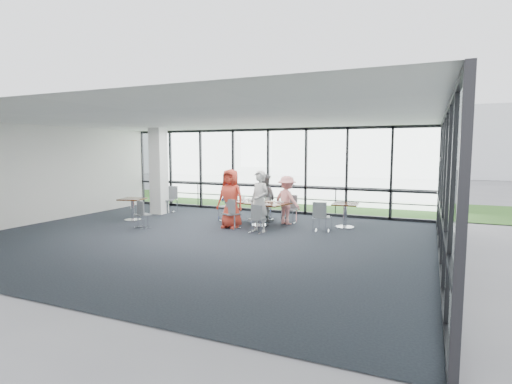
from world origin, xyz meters
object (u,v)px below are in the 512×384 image
at_px(diner_far_left, 265,197).
at_px(diner_end, 230,198).
at_px(side_table_right, 345,208).
at_px(chair_main_nr, 258,219).
at_px(main_table, 260,206).
at_px(chair_main_nl, 231,214).
at_px(diner_near_left, 231,199).
at_px(chair_spare_r, 322,217).
at_px(chair_main_end, 228,207).
at_px(chair_spare_lb, 167,200).
at_px(chair_main_fl, 265,206).
at_px(chair_spare_la, 143,215).
at_px(diner_far_right, 287,200).
at_px(diner_near_right, 260,201).
at_px(side_table_left, 132,202).
at_px(chair_main_fr, 289,210).
at_px(structural_column, 159,171).

height_order(diner_far_left, diner_end, diner_far_left).
bearing_deg(side_table_right, chair_main_nr, -139.36).
relative_size(main_table, chair_main_nl, 2.21).
relative_size(diner_near_left, chair_spare_r, 2.10).
bearing_deg(diner_far_left, chair_main_end, 45.91).
height_order(chair_main_nl, chair_main_end, chair_main_end).
distance_m(diner_near_left, chair_main_nl, 0.46).
relative_size(diner_end, chair_main_end, 1.62).
bearing_deg(chair_main_nr, main_table, 124.20).
relative_size(diner_far_left, chair_main_end, 1.65).
bearing_deg(chair_spare_lb, chair_spare_r, 150.40).
bearing_deg(chair_main_fl, chair_spare_la, 57.70).
bearing_deg(diner_far_right, diner_near_right, 101.96).
bearing_deg(side_table_left, side_table_right, 13.19).
bearing_deg(chair_spare_lb, diner_near_left, 134.98).
xyz_separation_m(chair_main_fr, chair_spare_la, (-3.84, -2.59, -0.03)).
height_order(chair_main_fl, chair_main_fr, chair_main_fl).
relative_size(structural_column, chair_main_nl, 3.57).
relative_size(chair_main_fl, chair_spare_r, 1.11).
relative_size(side_table_left, diner_near_left, 0.50).
relative_size(chair_main_nl, chair_main_fl, 0.94).
bearing_deg(chair_main_nr, diner_far_right, 94.10).
xyz_separation_m(diner_near_right, chair_spare_r, (1.65, 0.84, -0.47)).
height_order(diner_near_left, diner_end, diner_near_left).
bearing_deg(structural_column, side_table_left, -87.53).
xyz_separation_m(diner_near_right, chair_spare_lb, (-4.65, 1.89, -0.41)).
bearing_deg(structural_column, chair_main_nl, -21.15).
xyz_separation_m(chair_main_nl, chair_spare_lb, (-3.62, 1.72, 0.04)).
distance_m(diner_far_right, chair_main_nl, 1.92).
relative_size(chair_spare_la, chair_spare_lb, 0.85).
height_order(diner_near_right, diner_far_left, diner_near_right).
relative_size(side_table_right, diner_near_left, 0.44).
bearing_deg(chair_main_nl, diner_far_right, 71.80).
xyz_separation_m(side_table_right, diner_far_right, (-1.84, -0.17, 0.17)).
bearing_deg(chair_spare_lb, diner_end, 146.86).
bearing_deg(diner_end, chair_main_nr, 52.98).
distance_m(chair_main_nr, chair_main_end, 2.24).
xyz_separation_m(side_table_left, chair_spare_r, (6.39, 0.77, -0.18)).
relative_size(chair_main_nl, chair_main_fr, 1.01).
distance_m(main_table, chair_main_nr, 1.16).
xyz_separation_m(main_table, chair_spare_r, (2.04, -0.08, -0.18)).
height_order(diner_far_right, chair_main_end, diner_far_right).
height_order(structural_column, chair_spare_r, structural_column).
xyz_separation_m(chair_main_nl, chair_main_nr, (1.03, -0.33, -0.04)).
height_order(main_table, chair_spare_r, chair_spare_r).
bearing_deg(diner_end, chair_spare_la, -39.63).
bearing_deg(diner_far_left, main_table, 122.97).
height_order(diner_near_right, chair_main_nr, diner_near_right).
relative_size(chair_spare_lb, chair_spare_r, 1.14).
xyz_separation_m(structural_column, chair_main_nr, (4.81, -1.79, -1.19)).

